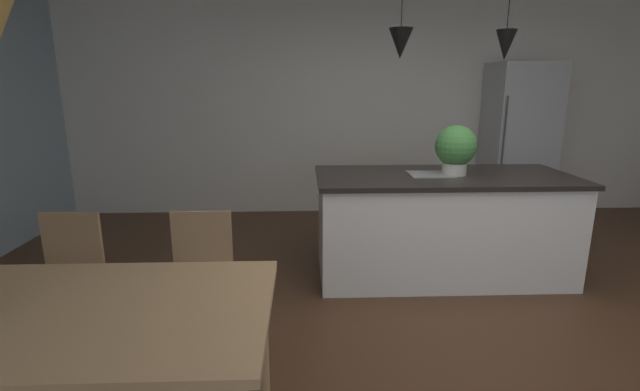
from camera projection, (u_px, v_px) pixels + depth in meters
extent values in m
cube|color=#4C301E|center=(466.00, 347.00, 2.93)|extent=(10.00, 8.40, 0.04)
cube|color=white|center=(385.00, 108.00, 5.76)|extent=(10.00, 0.12, 2.70)
cube|color=tan|center=(50.00, 314.00, 1.88)|extent=(1.85, 0.99, 0.04)
cylinder|color=tan|center=(263.00, 332.00, 2.40)|extent=(0.06, 0.06, 0.71)
cube|color=#A87F56|center=(198.00, 288.00, 2.76)|extent=(0.40, 0.40, 0.04)
cube|color=white|center=(198.00, 283.00, 2.75)|extent=(0.36, 0.36, 0.03)
cube|color=#A87F56|center=(202.00, 243.00, 2.87)|extent=(0.38, 0.03, 0.42)
cylinder|color=#A87F56|center=(223.00, 335.00, 2.65)|extent=(0.04, 0.04, 0.41)
cylinder|color=#A87F56|center=(165.00, 336.00, 2.64)|extent=(0.04, 0.04, 0.41)
cylinder|color=#A87F56|center=(232.00, 307.00, 2.98)|extent=(0.04, 0.04, 0.41)
cylinder|color=#A87F56|center=(181.00, 308.00, 2.97)|extent=(0.04, 0.04, 0.41)
cube|color=#A87F56|center=(61.00, 290.00, 2.72)|extent=(0.43, 0.43, 0.04)
cube|color=white|center=(60.00, 285.00, 2.72)|extent=(0.39, 0.39, 0.03)
cube|color=#A87F56|center=(73.00, 244.00, 2.84)|extent=(0.38, 0.06, 0.42)
cylinder|color=#A87F56|center=(77.00, 340.00, 2.61)|extent=(0.04, 0.04, 0.41)
cylinder|color=#A87F56|center=(20.00, 338.00, 2.62)|extent=(0.04, 0.04, 0.41)
cylinder|color=#A87F56|center=(106.00, 311.00, 2.94)|extent=(0.04, 0.04, 0.41)
cylinder|color=#A87F56|center=(56.00, 310.00, 2.95)|extent=(0.04, 0.04, 0.41)
cube|color=white|center=(441.00, 226.00, 3.92)|extent=(2.11, 0.91, 0.88)
cube|color=black|center=(444.00, 177.00, 3.81)|extent=(2.17, 0.97, 0.04)
cube|color=gray|center=(430.00, 174.00, 3.80)|extent=(0.36, 0.30, 0.01)
cube|color=#B2B5B7|center=(518.00, 142.00, 5.53)|extent=(0.75, 0.64, 1.90)
cylinder|color=#4C4C4C|center=(503.00, 146.00, 5.19)|extent=(0.02, 0.02, 1.14)
cone|color=black|center=(400.00, 44.00, 3.54)|extent=(0.19, 0.19, 0.23)
cone|color=black|center=(505.00, 45.00, 3.57)|extent=(0.16, 0.16, 0.23)
cylinder|color=beige|center=(454.00, 169.00, 3.80)|extent=(0.20, 0.20, 0.10)
sphere|color=#478C42|center=(456.00, 146.00, 3.75)|extent=(0.34, 0.34, 0.34)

